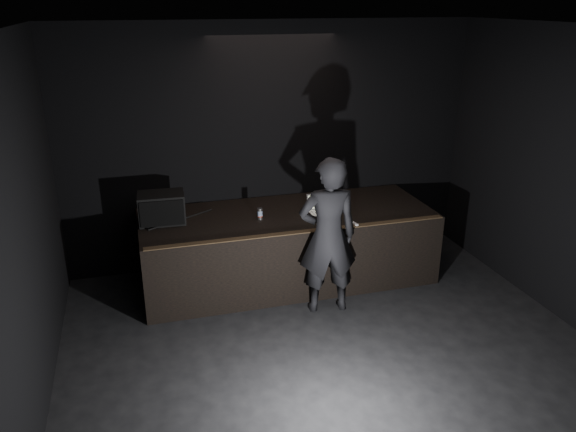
# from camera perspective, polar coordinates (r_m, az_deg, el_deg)

# --- Properties ---
(ground) EXTENTS (7.00, 7.00, 0.00)m
(ground) POSITION_cam_1_polar(r_m,az_deg,el_deg) (5.96, 7.45, -17.93)
(ground) COLOR black
(ground) RESTS_ON ground
(room_walls) EXTENTS (6.10, 7.10, 3.52)m
(room_walls) POSITION_cam_1_polar(r_m,az_deg,el_deg) (4.95, 8.55, 0.58)
(room_walls) COLOR black
(room_walls) RESTS_ON ground
(stage_riser) EXTENTS (4.00, 1.50, 1.00)m
(stage_riser) POSITION_cam_1_polar(r_m,az_deg,el_deg) (7.91, -0.09, -3.06)
(stage_riser) COLOR black
(stage_riser) RESTS_ON ground
(riser_lip) EXTENTS (3.92, 0.10, 0.01)m
(riser_lip) POSITION_cam_1_polar(r_m,az_deg,el_deg) (7.08, 1.47, -1.59)
(riser_lip) COLOR brown
(riser_lip) RESTS_ON stage_riser
(stage_monitor) EXTENTS (0.61, 0.46, 0.40)m
(stage_monitor) POSITION_cam_1_polar(r_m,az_deg,el_deg) (7.51, -12.71, 0.80)
(stage_monitor) COLOR black
(stage_monitor) RESTS_ON stage_riser
(cable) EXTENTS (0.90, 0.55, 0.02)m
(cable) POSITION_cam_1_polar(r_m,az_deg,el_deg) (7.59, -10.80, -0.34)
(cable) COLOR black
(cable) RESTS_ON stage_riser
(laptop) EXTENTS (0.34, 0.30, 0.23)m
(laptop) POSITION_cam_1_polar(r_m,az_deg,el_deg) (7.75, 3.34, 0.87)
(laptop) COLOR white
(laptop) RESTS_ON stage_riser
(beer_can) EXTENTS (0.07, 0.07, 0.16)m
(beer_can) POSITION_cam_1_polar(r_m,az_deg,el_deg) (7.47, -2.86, 0.23)
(beer_can) COLOR silver
(beer_can) RESTS_ON stage_riser
(plastic_cup) EXTENTS (0.07, 0.07, 0.09)m
(plastic_cup) POSITION_cam_1_polar(r_m,az_deg,el_deg) (7.83, 4.49, 0.96)
(plastic_cup) COLOR white
(plastic_cup) RESTS_ON stage_riser
(wii_remote) EXTENTS (0.06, 0.16, 0.03)m
(wii_remote) POSITION_cam_1_polar(r_m,az_deg,el_deg) (7.36, 6.73, -0.77)
(wii_remote) COLOR white
(wii_remote) RESTS_ON stage_riser
(person) EXTENTS (0.78, 0.55, 2.02)m
(person) POSITION_cam_1_polar(r_m,az_deg,el_deg) (6.94, 4.07, -2.07)
(person) COLOR black
(person) RESTS_ON ground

